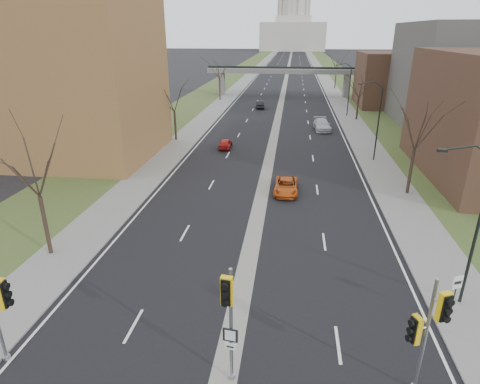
% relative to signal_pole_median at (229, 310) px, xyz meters
% --- Properties ---
extents(ground, '(700.00, 700.00, 0.00)m').
position_rel_signal_pole_median_xyz_m(ground, '(-0.29, 0.87, -3.78)').
color(ground, black).
rests_on(ground, ground).
extents(road_surface, '(20.00, 600.00, 0.01)m').
position_rel_signal_pole_median_xyz_m(road_surface, '(-0.29, 150.87, -3.77)').
color(road_surface, black).
rests_on(road_surface, ground).
extents(median_strip, '(1.20, 600.00, 0.02)m').
position_rel_signal_pole_median_xyz_m(median_strip, '(-0.29, 150.87, -3.78)').
color(median_strip, gray).
rests_on(median_strip, ground).
extents(sidewalk_right, '(4.00, 600.00, 0.12)m').
position_rel_signal_pole_median_xyz_m(sidewalk_right, '(11.71, 150.87, -3.72)').
color(sidewalk_right, gray).
rests_on(sidewalk_right, ground).
extents(sidewalk_left, '(4.00, 600.00, 0.12)m').
position_rel_signal_pole_median_xyz_m(sidewalk_left, '(-12.29, 150.87, -3.72)').
color(sidewalk_left, gray).
rests_on(sidewalk_left, ground).
extents(grass_verge_right, '(8.00, 600.00, 0.10)m').
position_rel_signal_pole_median_xyz_m(grass_verge_right, '(17.71, 150.87, -3.73)').
color(grass_verge_right, '#354720').
rests_on(grass_verge_right, ground).
extents(grass_verge_left, '(8.00, 600.00, 0.10)m').
position_rel_signal_pole_median_xyz_m(grass_verge_left, '(-18.29, 150.87, -3.73)').
color(grass_verge_left, '#354720').
rests_on(grass_verge_left, ground).
extents(apartment_building, '(25.00, 16.00, 22.00)m').
position_rel_signal_pole_median_xyz_m(apartment_building, '(-26.29, 30.87, 7.22)').
color(apartment_building, olive).
rests_on(apartment_building, ground).
extents(commercial_block_mid, '(18.00, 22.00, 15.00)m').
position_rel_signal_pole_median_xyz_m(commercial_block_mid, '(27.71, 52.87, 3.72)').
color(commercial_block_mid, '#54524C').
rests_on(commercial_block_mid, ground).
extents(commercial_block_far, '(14.00, 14.00, 10.00)m').
position_rel_signal_pole_median_xyz_m(commercial_block_far, '(21.71, 70.87, 1.22)').
color(commercial_block_far, '#4E3224').
rests_on(commercial_block_far, ground).
extents(pedestrian_bridge, '(34.00, 3.00, 6.45)m').
position_rel_signal_pole_median_xyz_m(pedestrian_bridge, '(-0.29, 80.87, 1.06)').
color(pedestrian_bridge, slate).
rests_on(pedestrian_bridge, ground).
extents(capitol, '(48.00, 42.00, 55.75)m').
position_rel_signal_pole_median_xyz_m(capitol, '(-0.29, 320.87, 14.82)').
color(capitol, beige).
rests_on(capitol, ground).
extents(streetlight_near, '(2.61, 0.20, 8.70)m').
position_rel_signal_pole_median_xyz_m(streetlight_near, '(10.69, 6.87, 3.17)').
color(streetlight_near, black).
rests_on(streetlight_near, sidewalk_right).
extents(streetlight_mid, '(2.61, 0.20, 8.70)m').
position_rel_signal_pole_median_xyz_m(streetlight_mid, '(10.69, 32.87, 3.17)').
color(streetlight_mid, black).
rests_on(streetlight_mid, sidewalk_right).
extents(streetlight_far, '(2.61, 0.20, 8.70)m').
position_rel_signal_pole_median_xyz_m(streetlight_far, '(10.69, 58.87, 3.17)').
color(streetlight_far, black).
rests_on(streetlight_far, sidewalk_right).
extents(tree_left_a, '(7.20, 7.20, 9.40)m').
position_rel_signal_pole_median_xyz_m(tree_left_a, '(-13.29, 8.87, 2.86)').
color(tree_left_a, '#382B21').
rests_on(tree_left_a, sidewalk_left).
extents(tree_left_b, '(6.75, 6.75, 8.81)m').
position_rel_signal_pole_median_xyz_m(tree_left_b, '(-13.29, 38.87, 2.45)').
color(tree_left_b, '#382B21').
rests_on(tree_left_b, sidewalk_left).
extents(tree_left_c, '(7.65, 7.65, 9.99)m').
position_rel_signal_pole_median_xyz_m(tree_left_c, '(-13.29, 72.87, 3.26)').
color(tree_left_c, '#382B21').
rests_on(tree_left_c, sidewalk_left).
extents(tree_right_a, '(7.20, 7.20, 9.40)m').
position_rel_signal_pole_median_xyz_m(tree_right_a, '(12.71, 22.87, 2.86)').
color(tree_right_a, '#382B21').
rests_on(tree_right_a, sidewalk_right).
extents(tree_right_b, '(6.30, 6.30, 8.22)m').
position_rel_signal_pole_median_xyz_m(tree_right_b, '(12.71, 55.87, 2.04)').
color(tree_right_b, '#382B21').
rests_on(tree_right_b, sidewalk_right).
extents(tree_right_c, '(7.65, 7.65, 9.99)m').
position_rel_signal_pole_median_xyz_m(tree_right_c, '(12.71, 95.87, 3.26)').
color(tree_right_c, '#382B21').
rests_on(tree_right_c, sidewalk_right).
extents(signal_pole_median, '(0.63, 0.90, 5.42)m').
position_rel_signal_pole_median_xyz_m(signal_pole_median, '(0.00, 0.00, 0.00)').
color(signal_pole_median, gray).
rests_on(signal_pole_median, ground).
extents(signal_pole_right, '(1.22, 0.89, 5.33)m').
position_rel_signal_pole_median_xyz_m(signal_pole_right, '(7.45, 0.46, -0.29)').
color(signal_pole_right, gray).
rests_on(signal_pole_right, ground).
extents(speed_limit_sign, '(0.53, 0.25, 2.60)m').
position_rel_signal_pole_median_xyz_m(speed_limit_sign, '(10.41, 5.25, -1.87)').
color(speed_limit_sign, black).
rests_on(speed_limit_sign, sidewalk_right).
extents(car_left_near, '(1.54, 3.62, 1.22)m').
position_rel_signal_pole_median_xyz_m(car_left_near, '(-6.07, 35.95, -3.17)').
color(car_left_near, '#B31814').
rests_on(car_left_near, ground).
extents(car_left_far, '(1.99, 4.34, 1.38)m').
position_rel_signal_pole_median_xyz_m(car_left_far, '(-4.13, 64.89, -3.09)').
color(car_left_far, black).
rests_on(car_left_far, ground).
extents(car_right_near, '(2.18, 4.61, 1.27)m').
position_rel_signal_pole_median_xyz_m(car_right_near, '(1.84, 21.82, -3.14)').
color(car_right_near, '#BF4E14').
rests_on(car_right_near, ground).
extents(car_right_mid, '(2.64, 5.62, 1.59)m').
position_rel_signal_pole_median_xyz_m(car_right_mid, '(6.55, 47.60, -2.99)').
color(car_right_mid, '#B9B7C0').
rests_on(car_right_mid, ground).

